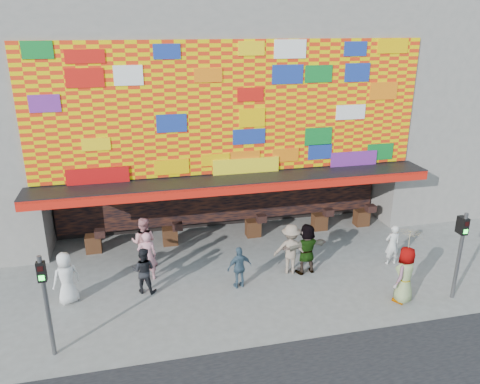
% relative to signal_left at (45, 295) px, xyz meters
% --- Properties ---
extents(ground, '(90.00, 90.00, 0.00)m').
position_rel_signal_left_xyz_m(ground, '(6.20, 1.50, -1.86)').
color(ground, slate).
rests_on(ground, ground).
extents(shop_building, '(15.20, 9.40, 10.00)m').
position_rel_signal_left_xyz_m(shop_building, '(6.20, 9.68, 3.37)').
color(shop_building, gray).
rests_on(shop_building, ground).
extents(neighbor_right, '(11.00, 8.00, 12.00)m').
position_rel_signal_left_xyz_m(neighbor_right, '(19.20, 9.50, 4.14)').
color(neighbor_right, gray).
rests_on(neighbor_right, ground).
extents(signal_left, '(0.22, 0.20, 3.00)m').
position_rel_signal_left_xyz_m(signal_left, '(0.00, 0.00, 0.00)').
color(signal_left, '#59595B').
rests_on(signal_left, ground).
extents(signal_right, '(0.22, 0.20, 3.00)m').
position_rel_signal_left_xyz_m(signal_right, '(12.40, 0.00, 0.00)').
color(signal_right, '#59595B').
rests_on(signal_right, ground).
extents(ped_a, '(1.02, 0.88, 1.76)m').
position_rel_signal_left_xyz_m(ped_a, '(0.12, 2.59, -0.98)').
color(ped_a, silver).
rests_on(ped_a, ground).
extents(ped_b, '(0.69, 0.48, 1.81)m').
position_rel_signal_left_xyz_m(ped_b, '(2.70, 3.47, -0.96)').
color(ped_b, pink).
rests_on(ped_b, ground).
extents(ped_c, '(0.93, 0.82, 1.60)m').
position_rel_signal_left_xyz_m(ped_c, '(2.54, 2.67, -1.06)').
color(ped_c, black).
rests_on(ped_c, ground).
extents(ped_d, '(1.36, 1.05, 1.86)m').
position_rel_signal_left_xyz_m(ped_d, '(7.73, 2.80, -0.93)').
color(ped_d, gray).
rests_on(ped_d, ground).
extents(ped_e, '(0.93, 0.53, 1.50)m').
position_rel_signal_left_xyz_m(ped_e, '(5.71, 2.23, -1.11)').
color(ped_e, '#3A5266').
rests_on(ped_e, ground).
extents(ped_f, '(1.81, 0.80, 1.88)m').
position_rel_signal_left_xyz_m(ped_f, '(8.27, 2.67, -0.92)').
color(ped_f, gray).
rests_on(ped_f, ground).
extents(ped_g, '(1.11, 1.03, 1.91)m').
position_rel_signal_left_xyz_m(ped_g, '(10.67, 0.20, -0.91)').
color(ped_g, gray).
rests_on(ped_g, ground).
extents(ped_h, '(0.57, 0.37, 1.56)m').
position_rel_signal_left_xyz_m(ped_h, '(11.61, 2.55, -1.08)').
color(ped_h, silver).
rests_on(ped_h, ground).
extents(ped_i, '(1.11, 0.98, 1.92)m').
position_rel_signal_left_xyz_m(ped_i, '(2.63, 4.52, -0.90)').
color(ped_i, pink).
rests_on(ped_i, ground).
extents(parasol, '(0.96, 0.98, 1.76)m').
position_rel_signal_left_xyz_m(parasol, '(10.67, 0.20, 0.25)').
color(parasol, beige).
rests_on(parasol, ground).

